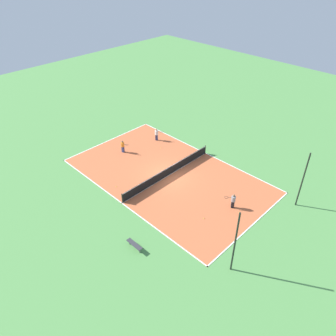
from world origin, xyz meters
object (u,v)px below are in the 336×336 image
player_baseline_gray (233,200)px  fence_post_back_right (235,243)px  bench (134,245)px  player_center_orange (123,146)px  tennis_net (168,171)px  fence_post_back_left (303,180)px  tennis_ball_left_sideline (239,212)px  player_near_white (157,134)px  tennis_ball_near_net (161,148)px  tennis_ball_far_baseline (204,218)px  tennis_ball_midcourt (116,187)px

player_baseline_gray → fence_post_back_right: (5.28, 3.66, 1.82)m
bench → player_baseline_gray: (-8.73, 2.47, 0.42)m
player_baseline_gray → player_center_orange: size_ratio=1.03×
bench → tennis_net: bearing=119.5°
fence_post_back_left → fence_post_back_right: 9.40m
tennis_net → fence_post_back_left: bearing=113.6°
player_center_orange → tennis_ball_left_sideline: 14.32m
player_near_white → fence_post_back_right: size_ratio=0.27×
bench → tennis_ball_near_net: 14.17m
tennis_ball_far_baseline → player_baseline_gray: bearing=163.3°
bench → tennis_ball_left_sideline: (-8.58, 3.28, -0.33)m
player_center_orange → player_baseline_gray: bearing=-9.3°
tennis_ball_far_baseline → fence_post_back_left: size_ratio=0.01×
bench → tennis_ball_midcourt: bench is taller
tennis_ball_near_net → fence_post_back_right: fence_post_back_right is taller
tennis_net → tennis_ball_far_baseline: tennis_net is taller
tennis_net → player_near_white: player_near_white is taller
tennis_ball_near_net → tennis_ball_far_baseline: bearing=63.4°
tennis_net → tennis_ball_left_sideline: size_ratio=165.17×
tennis_ball_left_sideline → tennis_ball_far_baseline: (2.59, -1.63, 0.00)m
bench → player_center_orange: 13.49m
tennis_ball_far_baseline → fence_post_back_left: fence_post_back_left is taller
tennis_net → tennis_ball_far_baseline: 6.63m
tennis_ball_far_baseline → tennis_net: bearing=-109.0°
player_near_white → fence_post_back_right: 18.63m
tennis_ball_left_sideline → tennis_ball_midcourt: same height
tennis_net → tennis_ball_left_sideline: (-0.44, 7.89, -0.46)m
bench → fence_post_back_left: (-12.85, 6.13, 2.24)m
tennis_ball_midcourt → fence_post_back_left: (-9.31, 12.86, 2.57)m
tennis_ball_midcourt → fence_post_back_right: bearing=89.6°
tennis_ball_near_net → tennis_net: bearing=53.5°
bench → fence_post_back_left: size_ratio=0.28×
tennis_ball_midcourt → fence_post_back_left: 16.08m
tennis_ball_left_sideline → tennis_ball_midcourt: (5.05, -10.01, 0.00)m
tennis_net → tennis_ball_far_baseline: size_ratio=165.17×
tennis_ball_near_net → fence_post_back_left: size_ratio=0.01×
tennis_ball_midcourt → tennis_ball_left_sideline: bearing=116.8°
player_baseline_gray → player_near_white: bearing=-55.3°
player_near_white → tennis_ball_near_net: (0.90, 1.59, -0.76)m
fence_post_back_right → player_baseline_gray: bearing=-145.3°
player_near_white → fence_post_back_right: (8.63, 16.42, 1.81)m
player_near_white → player_center_orange: size_ratio=1.03×
tennis_ball_left_sideline → tennis_ball_midcourt: 11.21m
bench → fence_post_back_right: size_ratio=0.28×
player_baseline_gray → player_center_orange: bearing=-36.6°
tennis_ball_near_net → tennis_ball_far_baseline: 11.58m
tennis_ball_midcourt → fence_post_back_left: size_ratio=0.01×
bench → fence_post_back_right: bearing=29.4°
player_near_white → tennis_ball_midcourt: 9.28m
tennis_net → fence_post_back_left: 11.91m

